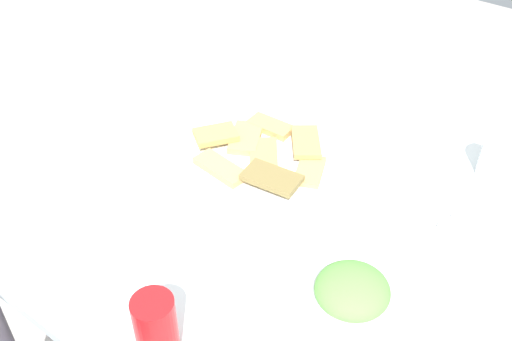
{
  "coord_description": "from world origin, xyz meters",
  "views": [
    {
      "loc": [
        -0.55,
        0.72,
        1.55
      ],
      "look_at": [
        0.02,
        -0.04,
        0.77
      ],
      "focal_mm": 41.83,
      "sensor_mm": 36.0,
      "label": 1
    }
  ],
  "objects_px": {
    "drinking_glass": "(499,158)",
    "spoon": "(487,243)",
    "pide_platter": "(261,155)",
    "paper_napkin": "(490,239)",
    "soda_can": "(156,328)",
    "salad_plate_greens": "(352,292)",
    "dining_table": "(252,226)",
    "fork": "(494,232)"
  },
  "relations": [
    {
      "from": "paper_napkin",
      "to": "drinking_glass",
      "type": "bearing_deg",
      "value": -72.0
    },
    {
      "from": "pide_platter",
      "to": "paper_napkin",
      "type": "bearing_deg",
      "value": -172.61
    },
    {
      "from": "salad_plate_greens",
      "to": "drinking_glass",
      "type": "xyz_separation_m",
      "value": [
        -0.08,
        -0.47,
        0.03
      ]
    },
    {
      "from": "soda_can",
      "to": "salad_plate_greens",
      "type": "bearing_deg",
      "value": -125.19
    },
    {
      "from": "pide_platter",
      "to": "soda_can",
      "type": "relative_size",
      "value": 2.64
    },
    {
      "from": "drinking_glass",
      "to": "fork",
      "type": "height_order",
      "value": "drinking_glass"
    },
    {
      "from": "salad_plate_greens",
      "to": "paper_napkin",
      "type": "bearing_deg",
      "value": -116.06
    },
    {
      "from": "soda_can",
      "to": "fork",
      "type": "bearing_deg",
      "value": -119.91
    },
    {
      "from": "pide_platter",
      "to": "drinking_glass",
      "type": "distance_m",
      "value": 0.5
    },
    {
      "from": "pide_platter",
      "to": "soda_can",
      "type": "distance_m",
      "value": 0.52
    },
    {
      "from": "salad_plate_greens",
      "to": "paper_napkin",
      "type": "height_order",
      "value": "salad_plate_greens"
    },
    {
      "from": "salad_plate_greens",
      "to": "soda_can",
      "type": "height_order",
      "value": "soda_can"
    },
    {
      "from": "drinking_glass",
      "to": "spoon",
      "type": "xyz_separation_m",
      "value": [
        -0.06,
        0.21,
        -0.04
      ]
    },
    {
      "from": "dining_table",
      "to": "drinking_glass",
      "type": "xyz_separation_m",
      "value": [
        -0.37,
        -0.37,
        0.13
      ]
    },
    {
      "from": "dining_table",
      "to": "salad_plate_greens",
      "type": "xyz_separation_m",
      "value": [
        -0.29,
        0.11,
        0.1
      ]
    },
    {
      "from": "spoon",
      "to": "soda_can",
      "type": "bearing_deg",
      "value": 55.06
    },
    {
      "from": "fork",
      "to": "spoon",
      "type": "distance_m",
      "value": 0.04
    },
    {
      "from": "pide_platter",
      "to": "salad_plate_greens",
      "type": "xyz_separation_m",
      "value": [
        -0.35,
        0.22,
        0.01
      ]
    },
    {
      "from": "spoon",
      "to": "paper_napkin",
      "type": "bearing_deg",
      "value": -93.38
    },
    {
      "from": "drinking_glass",
      "to": "spoon",
      "type": "height_order",
      "value": "drinking_glass"
    },
    {
      "from": "drinking_glass",
      "to": "fork",
      "type": "relative_size",
      "value": 0.55
    },
    {
      "from": "pide_platter",
      "to": "fork",
      "type": "relative_size",
      "value": 1.94
    },
    {
      "from": "fork",
      "to": "drinking_glass",
      "type": "bearing_deg",
      "value": -69.32
    },
    {
      "from": "fork",
      "to": "spoon",
      "type": "xyz_separation_m",
      "value": [
        -0.0,
        0.04,
        0.0
      ]
    },
    {
      "from": "dining_table",
      "to": "salad_plate_greens",
      "type": "bearing_deg",
      "value": 159.85
    },
    {
      "from": "drinking_glass",
      "to": "fork",
      "type": "xyz_separation_m",
      "value": [
        -0.06,
        0.17,
        -0.04
      ]
    },
    {
      "from": "salad_plate_greens",
      "to": "paper_napkin",
      "type": "distance_m",
      "value": 0.32
    },
    {
      "from": "drinking_glass",
      "to": "dining_table",
      "type": "bearing_deg",
      "value": 44.77
    },
    {
      "from": "soda_can",
      "to": "drinking_glass",
      "type": "distance_m",
      "value": 0.79
    },
    {
      "from": "salad_plate_greens",
      "to": "dining_table",
      "type": "bearing_deg",
      "value": -20.15
    },
    {
      "from": "pide_platter",
      "to": "drinking_glass",
      "type": "height_order",
      "value": "drinking_glass"
    },
    {
      "from": "paper_napkin",
      "to": "spoon",
      "type": "height_order",
      "value": "spoon"
    },
    {
      "from": "pide_platter",
      "to": "drinking_glass",
      "type": "relative_size",
      "value": 3.5
    },
    {
      "from": "paper_napkin",
      "to": "spoon",
      "type": "bearing_deg",
      "value": 90.0
    },
    {
      "from": "salad_plate_greens",
      "to": "paper_napkin",
      "type": "relative_size",
      "value": 1.37
    },
    {
      "from": "soda_can",
      "to": "drinking_glass",
      "type": "height_order",
      "value": "soda_can"
    },
    {
      "from": "drinking_glass",
      "to": "paper_napkin",
      "type": "relative_size",
      "value": 0.65
    },
    {
      "from": "paper_napkin",
      "to": "fork",
      "type": "height_order",
      "value": "fork"
    },
    {
      "from": "spoon",
      "to": "dining_table",
      "type": "bearing_deg",
      "value": 16.65
    },
    {
      "from": "salad_plate_greens",
      "to": "fork",
      "type": "bearing_deg",
      "value": -114.69
    },
    {
      "from": "salad_plate_greens",
      "to": "drinking_glass",
      "type": "height_order",
      "value": "drinking_glass"
    },
    {
      "from": "drinking_glass",
      "to": "paper_napkin",
      "type": "xyz_separation_m",
      "value": [
        -0.06,
        0.19,
        -0.04
      ]
    }
  ]
}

